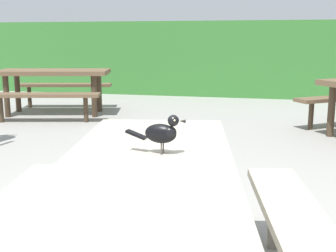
{
  "coord_description": "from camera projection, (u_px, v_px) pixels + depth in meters",
  "views": [
    {
      "loc": [
        0.68,
        -1.75,
        1.26
      ],
      "look_at": [
        0.23,
        0.24,
        0.84
      ],
      "focal_mm": 45.83,
      "sensor_mm": 36.0,
      "label": 1
    }
  ],
  "objects": [
    {
      "name": "bird_grackle",
      "position": [
        163.0,
        132.0,
        1.94
      ],
      "size": [
        0.29,
        0.08,
        0.18
      ],
      "color": "black",
      "rests_on": "picnic_table_foreground"
    },
    {
      "name": "picnic_table_mid_left",
      "position": [
        54.0,
        81.0,
        7.09
      ],
      "size": [
        2.05,
        2.03,
        0.74
      ],
      "color": "brown",
      "rests_on": "ground"
    },
    {
      "name": "picnic_table_foreground",
      "position": [
        147.0,
        198.0,
        1.93
      ],
      "size": [
        1.94,
        1.97,
        0.74
      ],
      "color": "#B2A893",
      "rests_on": "ground"
    },
    {
      "name": "hedge_wall",
      "position": [
        235.0,
        58.0,
        9.67
      ],
      "size": [
        28.0,
        1.43,
        1.61
      ],
      "primitive_type": "cube",
      "color": "#387A33",
      "rests_on": "ground"
    }
  ]
}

